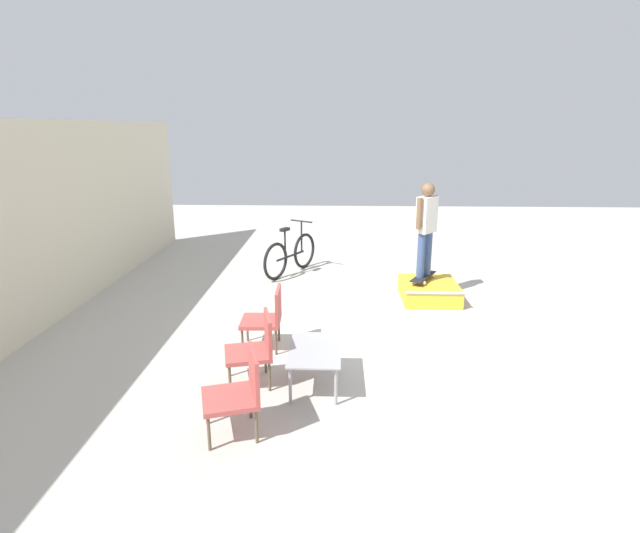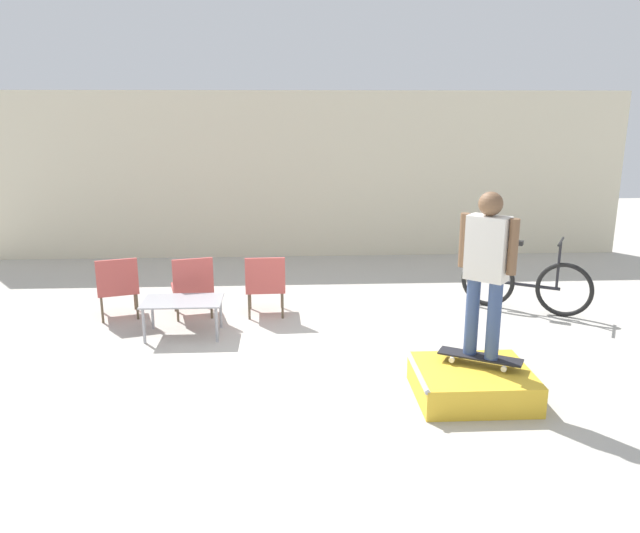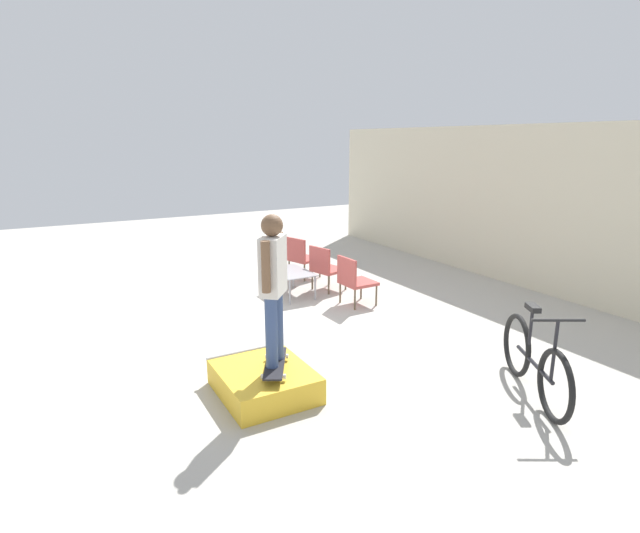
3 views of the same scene
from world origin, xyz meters
name	(u,v)px [view 2 (image 2 of 3)]	position (x,y,z in m)	size (l,w,h in m)	color
ground_plane	(311,368)	(0.00, 0.00, 0.00)	(24.00, 24.00, 0.00)	#B7B2A8
house_wall_back	(300,176)	(0.00, 5.15, 1.50)	(12.00, 0.06, 3.00)	beige
skate_ramp_box	(472,383)	(1.54, -0.77, 0.15)	(1.12, 0.95, 0.32)	gold
skateboard_on_ramp	(480,357)	(1.63, -0.67, 0.38)	(0.80, 0.56, 0.07)	black
person_skater	(487,263)	(1.63, -0.67, 1.33)	(0.45, 0.40, 1.61)	#384C7A
coffee_table	(183,304)	(-1.52, 1.07, 0.40)	(0.96, 0.59, 0.45)	#9E9EA3
patio_chair_left	(118,285)	(-2.48, 1.76, 0.46)	(0.65, 0.65, 0.84)	brown
patio_chair_center	(193,284)	(-1.50, 1.75, 0.46)	(0.63, 0.63, 0.84)	brown
patio_chair_right	(265,283)	(-0.54, 1.75, 0.46)	(0.54, 0.54, 0.84)	brown
bicycle	(525,283)	(3.00, 1.77, 0.39)	(1.55, 0.92, 1.03)	black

